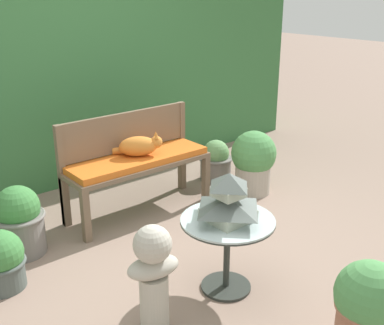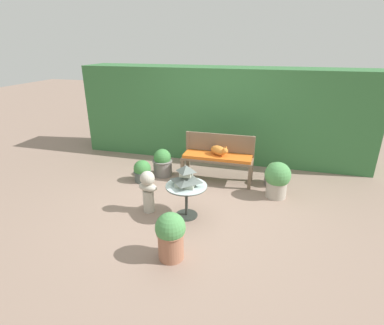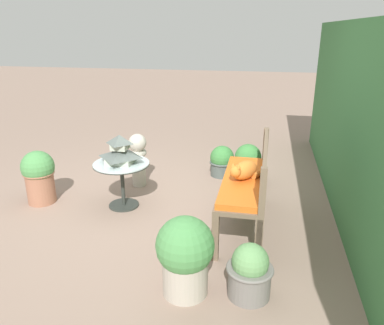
# 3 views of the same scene
# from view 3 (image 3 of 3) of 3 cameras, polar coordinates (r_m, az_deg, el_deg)

# --- Properties ---
(ground) EXTENTS (30.00, 30.00, 0.00)m
(ground) POSITION_cam_3_polar(r_m,az_deg,el_deg) (4.30, -4.68, -7.18)
(ground) COLOR gray
(garden_bench) EXTENTS (1.34, 0.43, 0.54)m
(garden_bench) POSITION_cam_3_polar(r_m,az_deg,el_deg) (3.79, 7.80, -3.46)
(garden_bench) COLOR brown
(garden_bench) RESTS_ON ground
(bench_backrest) EXTENTS (1.34, 0.06, 0.90)m
(bench_backrest) POSITION_cam_3_polar(r_m,az_deg,el_deg) (3.71, 10.93, -0.93)
(bench_backrest) COLOR brown
(bench_backrest) RESTS_ON ground
(cat) EXTENTS (0.39, 0.37, 0.21)m
(cat) POSITION_cam_3_polar(r_m,az_deg,el_deg) (3.70, 8.03, -1.19)
(cat) COLOR orange
(cat) RESTS_ON garden_bench
(patio_table) EXTENTS (0.63, 0.63, 0.53)m
(patio_table) POSITION_cam_3_polar(r_m,az_deg,el_deg) (4.29, -10.64, -1.50)
(patio_table) COLOR #2D332D
(patio_table) RESTS_ON ground
(pagoda_birdhouse) EXTENTS (0.38, 0.38, 0.33)m
(pagoda_birdhouse) POSITION_cam_3_polar(r_m,az_deg,el_deg) (4.20, -10.86, 1.71)
(pagoda_birdhouse) COLOR #B2BCA8
(pagoda_birdhouse) RESTS_ON patio_table
(garden_bust) EXTENTS (0.35, 0.24, 0.69)m
(garden_bust) POSITION_cam_3_polar(r_m,az_deg,el_deg) (4.84, -8.22, 0.91)
(garden_bust) COLOR #B7B2A3
(garden_bust) RESTS_ON ground
(potted_plant_patio_mid) EXTENTS (0.34, 0.34, 0.43)m
(potted_plant_patio_mid) POSITION_cam_3_polar(r_m,az_deg,el_deg) (5.20, 4.59, 0.16)
(potted_plant_patio_mid) COLOR #4C5651
(potted_plant_patio_mid) RESTS_ON ground
(potted_plant_table_far) EXTENTS (0.41, 0.41, 0.56)m
(potted_plant_table_far) POSITION_cam_3_polar(r_m,az_deg,el_deg) (4.89, 8.47, -0.47)
(potted_plant_table_far) COLOR slate
(potted_plant_table_far) RESTS_ON ground
(potted_plant_path_edge) EXTENTS (0.38, 0.38, 0.63)m
(potted_plant_path_edge) POSITION_cam_3_polar(r_m,az_deg,el_deg) (4.69, -22.29, -1.82)
(potted_plant_path_edge) COLOR #9E664C
(potted_plant_path_edge) RESTS_ON ground
(potted_plant_table_near) EXTENTS (0.45, 0.45, 0.64)m
(potted_plant_table_near) POSITION_cam_3_polar(r_m,az_deg,el_deg) (2.90, -1.06, -13.83)
(potted_plant_table_near) COLOR #ADA393
(potted_plant_table_near) RESTS_ON ground
(potted_plant_hedge_corner) EXTENTS (0.36, 0.36, 0.44)m
(potted_plant_hedge_corner) POSITION_cam_3_polar(r_m,az_deg,el_deg) (2.98, 8.78, -16.18)
(potted_plant_hedge_corner) COLOR slate
(potted_plant_hedge_corner) RESTS_ON ground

